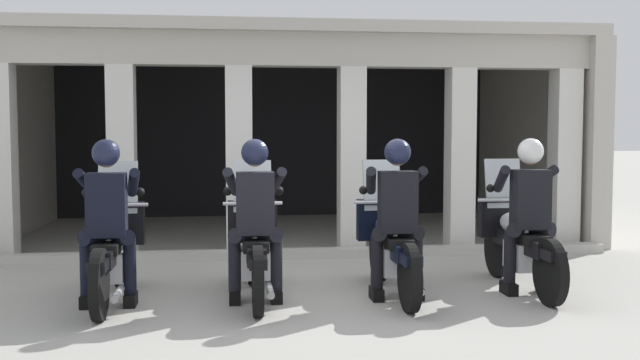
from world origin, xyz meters
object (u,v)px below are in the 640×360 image
object	(u,v)px
motorcycle_center_left	(254,247)
police_officer_far_right	(529,202)
police_officer_center_left	(255,206)
police_officer_center_right	(397,205)
police_officer_far_left	(107,208)
motorcycle_far_right	(518,241)
motorcycle_far_left	(113,249)
motorcycle_center_right	(390,244)

from	to	relation	value
motorcycle_center_left	police_officer_far_right	world-z (taller)	police_officer_far_right
police_officer_far_right	police_officer_center_left	bearing A→B (deg)	177.03
motorcycle_center_left	police_officer_center_left	xyz separation A→B (m)	(-0.00, -0.28, 0.44)
police_officer_center_right	police_officer_center_left	bearing A→B (deg)	175.96
motorcycle_center_left	police_officer_center_right	distance (m)	1.49
police_officer_far_left	motorcycle_center_left	distance (m)	1.48
police_officer_center_right	police_officer_far_right	bearing A→B (deg)	0.50
motorcycle_center_left	motorcycle_far_right	size ratio (longest dim) A/B	1.00
motorcycle_far_left	motorcycle_far_right	bearing A→B (deg)	-6.35
police_officer_center_right	police_officer_far_right	xyz separation A→B (m)	(1.39, 0.08, 0.00)
motorcycle_far_left	motorcycle_far_right	distance (m)	4.16
police_officer_far_left	motorcycle_center_right	distance (m)	2.82
motorcycle_center_left	police_officer_far_left	bearing A→B (deg)	179.56
motorcycle_center_left	motorcycle_center_right	bearing A→B (deg)	-12.66
police_officer_center_right	police_officer_far_right	world-z (taller)	same
motorcycle_center_left	police_officer_far_right	xyz separation A→B (m)	(2.77, -0.24, 0.44)
police_officer_far_left	motorcycle_center_right	bearing A→B (deg)	-1.91
police_officer_center_left	police_officer_center_right	size ratio (longest dim) A/B	1.00
police_officer_center_left	motorcycle_center_left	bearing A→B (deg)	78.37
motorcycle_far_left	motorcycle_center_right	size ratio (longest dim) A/B	1.00
motorcycle_center_left	police_officer_center_left	size ratio (longest dim) A/B	1.29
police_officer_center_left	motorcycle_far_left	bearing A→B (deg)	156.43
motorcycle_center_left	motorcycle_far_right	world-z (taller)	same
motorcycle_far_left	police_officer_far_right	world-z (taller)	police_officer_far_right
motorcycle_center_right	motorcycle_far_right	size ratio (longest dim) A/B	1.00
police_officer_far_right	police_officer_far_left	bearing A→B (deg)	176.49
motorcycle_far_left	police_officer_far_left	world-z (taller)	police_officer_far_left
motorcycle_center_left	motorcycle_center_right	world-z (taller)	same
police_officer_center_left	motorcycle_center_right	size ratio (longest dim) A/B	0.78
motorcycle_far_right	police_officer_far_left	bearing A→B (deg)	-179.61
motorcycle_center_right	police_officer_center_right	bearing A→B (deg)	-93.00
police_officer_center_right	police_officer_far_left	bearing A→B (deg)	176.28
motorcycle_far_left	police_officer_far_right	distance (m)	4.19
motorcycle_far_left	police_officer_center_left	bearing A→B (deg)	-18.99
motorcycle_center_right	police_officer_far_left	bearing A→B (deg)	-177.87
police_officer_center_left	police_officer_center_right	world-z (taller)	same
motorcycle_far_left	police_officer_far_left	bearing A→B (deg)	-97.04
police_officer_far_left	motorcycle_center_right	size ratio (longest dim) A/B	0.78
motorcycle_center_right	police_officer_far_right	xyz separation A→B (m)	(1.38, -0.21, 0.44)
police_officer_far_right	motorcycle_far_right	bearing A→B (deg)	85.79
police_officer_far_left	police_officer_center_left	world-z (taller)	same
motorcycle_far_left	police_officer_center_left	world-z (taller)	police_officer_center_left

